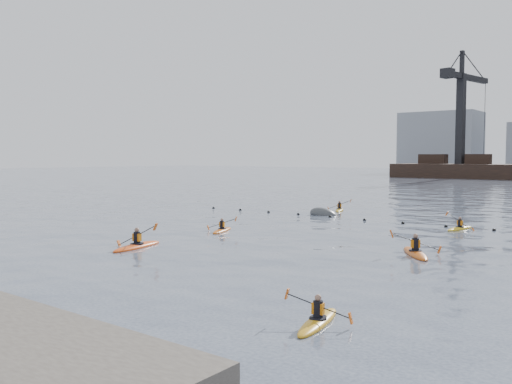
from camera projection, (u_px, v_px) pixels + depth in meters
ground at (150, 278)px, 20.82m from camera, size 400.00×400.00×0.00m
float_line at (384, 221)px, 38.94m from camera, size 33.24×0.73×0.24m
kayaker_0 at (137, 245)px, 27.81m from camera, size 2.54×3.74×1.47m
kayaker_1 at (318, 320)px, 15.14m from camera, size 1.97×2.98×1.01m
kayaker_2 at (222, 230)px, 33.97m from camera, size 1.91×2.92×1.07m
kayaker_3 at (460, 228)px, 34.84m from camera, size 2.01×2.94×1.20m
kayaker_4 at (415, 252)px, 25.84m from camera, size 2.65×3.33×1.31m
kayaker_5 at (339, 210)px, 47.03m from camera, size 1.98×3.02×1.15m
mooring_buoy at (324, 215)px, 43.48m from camera, size 2.74×1.99×1.58m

